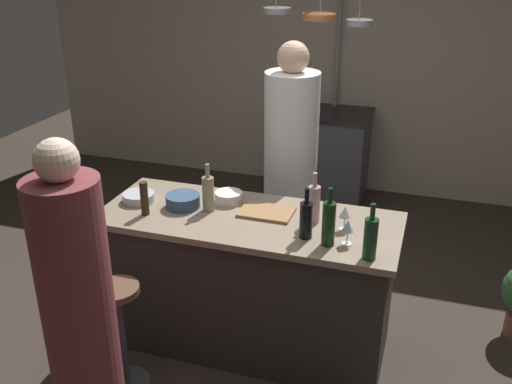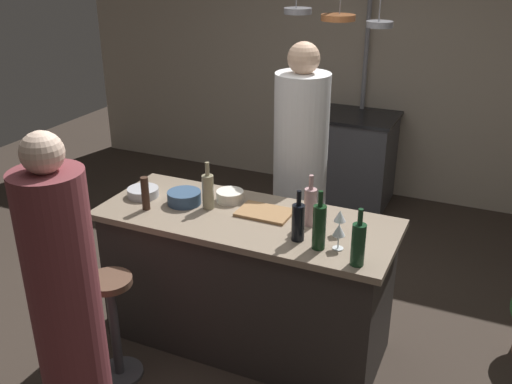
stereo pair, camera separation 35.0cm
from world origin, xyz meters
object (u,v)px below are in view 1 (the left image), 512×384
at_px(guest_left, 79,313).
at_px(wine_bottle_dark, 306,219).
at_px(bar_stool_left, 121,333).
at_px(mixing_bowl_blue, 183,201).
at_px(wine_bottle_rose, 314,203).
at_px(mixing_bowl_steel, 139,197).
at_px(mixing_bowl_ceramic, 228,197).
at_px(wine_bottle_white, 208,193).
at_px(stove_range, 327,155).
at_px(wine_bottle_red, 329,223).
at_px(wine_bottle_green, 370,238).
at_px(pepper_mill, 144,198).
at_px(chef, 290,177).
at_px(wine_glass_by_chef, 348,227).
at_px(wine_glass_near_left_guest, 345,213).
at_px(cutting_board, 266,212).

bearing_deg(guest_left, wine_bottle_dark, 42.87).
bearing_deg(guest_left, bar_stool_left, 94.67).
relative_size(bar_stool_left, mixing_bowl_blue, 3.23).
height_order(wine_bottle_rose, mixing_bowl_steel, wine_bottle_rose).
xyz_separation_m(guest_left, mixing_bowl_ceramic, (0.34, 1.15, 0.17)).
bearing_deg(wine_bottle_white, stove_range, 83.93).
height_order(wine_bottle_red, wine_bottle_rose, wine_bottle_red).
bearing_deg(wine_bottle_green, mixing_bowl_ceramic, 155.21).
distance_m(stove_range, pepper_mill, 2.73).
bearing_deg(wine_bottle_dark, mixing_bowl_blue, 169.20).
relative_size(guest_left, pepper_mill, 7.84).
xyz_separation_m(chef, mixing_bowl_blue, (-0.47, -0.82, 0.10)).
xyz_separation_m(wine_bottle_white, mixing_bowl_ceramic, (0.07, 0.15, -0.08)).
xyz_separation_m(chef, wine_glass_by_chef, (0.58, -0.98, 0.17)).
height_order(guest_left, wine_glass_by_chef, guest_left).
height_order(stove_range, chef, chef).
distance_m(guest_left, wine_glass_by_chef, 1.43).
bearing_deg(wine_bottle_white, wine_bottle_rose, 3.75).
bearing_deg(wine_glass_by_chef, wine_bottle_green, -40.82).
distance_m(wine_glass_near_left_guest, mixing_bowl_blue, 1.00).
bearing_deg(cutting_board, wine_bottle_green, -27.79).
relative_size(guest_left, wine_bottle_dark, 5.63).
height_order(bar_stool_left, wine_bottle_green, wine_bottle_green).
height_order(wine_bottle_dark, mixing_bowl_ceramic, wine_bottle_dark).
distance_m(stove_range, wine_glass_by_chef, 2.73).
bearing_deg(chef, wine_bottle_green, -57.06).
xyz_separation_m(wine_bottle_green, wine_bottle_rose, (-0.37, 0.32, -0.00)).
xyz_separation_m(wine_bottle_green, wine_glass_by_chef, (-0.13, 0.12, -0.01)).
height_order(bar_stool_left, guest_left, guest_left).
distance_m(cutting_board, mixing_bowl_blue, 0.52).
xyz_separation_m(wine_bottle_white, wine_glass_near_left_guest, (0.83, -0.00, -0.01)).
height_order(wine_bottle_green, wine_glass_near_left_guest, wine_bottle_green).
bearing_deg(wine_bottle_white, mixing_bowl_blue, -178.98).
distance_m(chef, cutting_board, 0.76).
bearing_deg(stove_range, wine_glass_near_left_guest, -76.79).
bearing_deg(chef, cutting_board, -86.10).
xyz_separation_m(bar_stool_left, mixing_bowl_steel, (-0.17, 0.62, 0.55)).
distance_m(bar_stool_left, guest_left, 0.54).
bearing_deg(wine_bottle_green, mixing_bowl_blue, 166.64).
bearing_deg(wine_bottle_white, mixing_bowl_steel, -178.52).
height_order(wine_bottle_red, wine_glass_by_chef, wine_bottle_red).
bearing_deg(chef, mixing_bowl_blue, -119.71).
relative_size(wine_bottle_green, wine_glass_by_chef, 2.13).
bearing_deg(mixing_bowl_steel, wine_glass_near_left_guest, 0.47).
xyz_separation_m(cutting_board, mixing_bowl_steel, (-0.82, -0.08, 0.02)).
height_order(wine_glass_near_left_guest, mixing_bowl_blue, wine_glass_near_left_guest).
bearing_deg(cutting_board, wine_bottle_red, -31.97).
xyz_separation_m(pepper_mill, wine_glass_near_left_guest, (1.17, 0.17, 0.00)).
height_order(chef, cutting_board, chef).
xyz_separation_m(guest_left, pepper_mill, (-0.07, 0.83, 0.24)).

